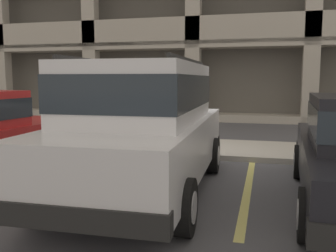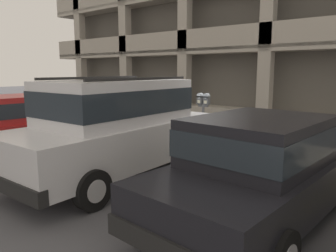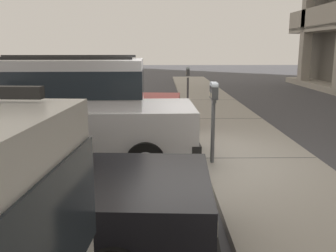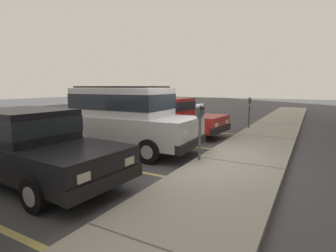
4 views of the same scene
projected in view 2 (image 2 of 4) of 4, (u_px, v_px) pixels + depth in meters
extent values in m
cube|color=#4C4C51|center=(187.00, 156.00, 8.59)|extent=(80.00, 80.00, 0.10)
cube|color=#ADA89E|center=(213.00, 143.00, 9.56)|extent=(40.00, 2.20, 0.12)
cube|color=#606060|center=(59.00, 117.00, 14.55)|extent=(0.03, 2.16, 0.00)
cube|color=#606060|center=(120.00, 126.00, 12.05)|extent=(0.03, 2.16, 0.00)
cube|color=#606060|center=(213.00, 141.00, 9.55)|extent=(0.03, 2.16, 0.00)
cube|color=#DBD16B|center=(44.00, 139.00, 10.37)|extent=(0.12, 4.80, 0.01)
cube|color=#DBD16B|center=(107.00, 155.00, 8.46)|extent=(0.12, 4.80, 0.01)
cube|color=#DBD16B|center=(207.00, 180.00, 6.56)|extent=(0.12, 4.80, 0.01)
cube|color=silver|center=(119.00, 141.00, 6.70)|extent=(1.98, 4.75, 0.80)
cube|color=silver|center=(116.00, 102.00, 6.52)|extent=(1.71, 2.96, 0.84)
cube|color=#232B33|center=(116.00, 100.00, 6.52)|extent=(1.73, 2.99, 0.46)
cube|color=black|center=(184.00, 137.00, 8.55)|extent=(1.88, 0.22, 0.24)
cube|color=black|center=(9.00, 185.00, 4.94)|extent=(1.88, 0.22, 0.24)
cube|color=silver|center=(204.00, 125.00, 8.18)|extent=(0.24, 0.04, 0.14)
cube|color=silver|center=(168.00, 121.00, 8.87)|extent=(0.24, 0.04, 0.14)
cylinder|color=black|center=(195.00, 153.00, 7.36)|extent=(0.22, 0.67, 0.66)
cylinder|color=#B2B2B7|center=(195.00, 153.00, 7.36)|extent=(0.23, 0.37, 0.36)
cylinder|color=black|center=(136.00, 142.00, 8.44)|extent=(0.22, 0.67, 0.66)
cylinder|color=#B2B2B7|center=(136.00, 142.00, 8.44)|extent=(0.23, 0.37, 0.36)
cylinder|color=black|center=(93.00, 190.00, 5.08)|extent=(0.22, 0.67, 0.66)
cylinder|color=#B2B2B7|center=(93.00, 190.00, 5.08)|extent=(0.23, 0.37, 0.36)
cylinder|color=black|center=(30.00, 169.00, 6.17)|extent=(0.22, 0.67, 0.66)
cylinder|color=#B2B2B7|center=(30.00, 169.00, 6.17)|extent=(0.23, 0.37, 0.36)
cube|color=black|center=(142.00, 79.00, 6.03)|extent=(0.13, 2.62, 0.05)
cube|color=black|center=(93.00, 78.00, 6.86)|extent=(0.13, 2.62, 0.05)
cube|color=red|center=(39.00, 130.00, 8.74)|extent=(1.99, 4.50, 0.60)
cube|color=red|center=(26.00, 107.00, 8.42)|extent=(1.63, 2.08, 0.64)
cube|color=#232B33|center=(26.00, 107.00, 8.42)|extent=(1.65, 2.10, 0.35)
cube|color=black|center=(105.00, 126.00, 10.32)|extent=(1.74, 0.28, 0.24)
cube|color=silver|center=(117.00, 120.00, 9.96)|extent=(0.24, 0.05, 0.14)
cube|color=silver|center=(97.00, 117.00, 10.68)|extent=(0.24, 0.05, 0.14)
cylinder|color=black|center=(100.00, 137.00, 9.21)|extent=(0.20, 0.61, 0.60)
cylinder|color=#B2B2B7|center=(100.00, 137.00, 9.21)|extent=(0.20, 0.34, 0.33)
cylinder|color=black|center=(69.00, 130.00, 10.33)|extent=(0.20, 0.61, 0.60)
cylinder|color=#B2B2B7|center=(69.00, 130.00, 10.33)|extent=(0.20, 0.34, 0.33)
cube|color=black|center=(267.00, 178.00, 4.79)|extent=(1.93, 4.48, 0.60)
cube|color=black|center=(260.00, 140.00, 4.47)|extent=(1.60, 2.06, 0.64)
cube|color=#232B33|center=(260.00, 139.00, 4.47)|extent=(1.62, 2.08, 0.35)
cube|color=black|center=(317.00, 161.00, 6.40)|extent=(1.74, 0.25, 0.24)
cube|color=black|center=(168.00, 248.00, 3.25)|extent=(1.74, 0.25, 0.24)
cube|color=silver|center=(292.00, 144.00, 6.74)|extent=(0.24, 0.04, 0.14)
cylinder|color=black|center=(258.00, 167.00, 6.39)|extent=(0.19, 0.61, 0.60)
cylinder|color=#B2B2B7|center=(258.00, 167.00, 6.39)|extent=(0.20, 0.34, 0.33)
cylinder|color=black|center=(162.00, 211.00, 4.41)|extent=(0.19, 0.61, 0.60)
cylinder|color=#B2B2B7|center=(162.00, 211.00, 4.41)|extent=(0.20, 0.34, 0.33)
cylinder|color=#595B60|center=(203.00, 128.00, 8.57)|extent=(0.07, 0.07, 1.11)
cube|color=#595B60|center=(203.00, 106.00, 8.47)|extent=(0.28, 0.06, 0.06)
cube|color=#424447|center=(200.00, 100.00, 8.51)|extent=(0.15, 0.11, 0.22)
cylinder|color=#9EA8B2|center=(200.00, 96.00, 8.49)|extent=(0.15, 0.11, 0.15)
cube|color=#B7B293|center=(199.00, 102.00, 8.47)|extent=(0.08, 0.01, 0.08)
cube|color=#424447|center=(207.00, 100.00, 8.39)|extent=(0.15, 0.11, 0.22)
cylinder|color=#9EA8B2|center=(207.00, 96.00, 8.37)|extent=(0.15, 0.11, 0.15)
cube|color=#B7B293|center=(205.00, 102.00, 8.35)|extent=(0.08, 0.01, 0.08)
cylinder|color=#47474C|center=(67.00, 111.00, 12.35)|extent=(0.07, 0.07, 1.06)
cube|color=#424447|center=(66.00, 92.00, 12.24)|extent=(0.15, 0.11, 0.22)
cylinder|color=#8C99A3|center=(66.00, 89.00, 12.22)|extent=(0.15, 0.11, 0.15)
cube|color=#B7B293|center=(65.00, 93.00, 12.20)|extent=(0.08, 0.01, 0.08)
cube|color=#A8A093|center=(298.00, 106.00, 18.74)|extent=(32.00, 10.00, 0.30)
cube|color=#A8A093|center=(301.00, 52.00, 18.24)|extent=(32.00, 10.00, 0.30)
cube|color=#A8A093|center=(266.00, 35.00, 14.41)|extent=(32.00, 0.20, 1.10)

